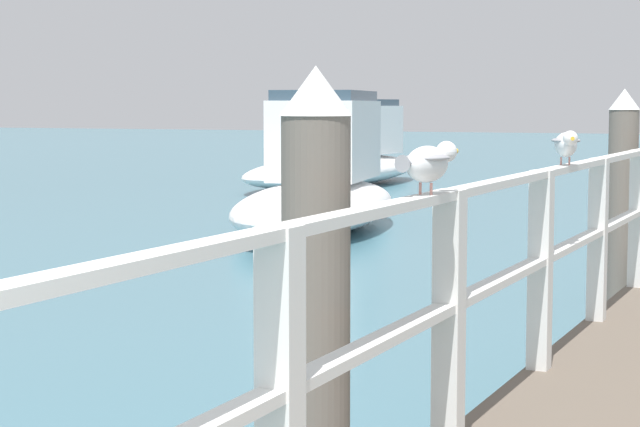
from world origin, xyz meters
name	(u,v)px	position (x,y,z in m)	size (l,w,h in m)	color
dock_piling_near	(316,323)	(-1.51, 3.54, 1.06)	(0.29, 0.29, 2.10)	#6B6056
dock_piling_far	(622,198)	(-1.51, 10.55, 1.06)	(0.29, 0.29, 2.10)	#6B6056
seagull_foreground	(428,162)	(-1.13, 3.81, 1.71)	(0.21, 0.48, 0.21)	white
seagull_background	(566,143)	(-1.13, 6.34, 1.71)	(0.24, 0.46, 0.21)	white
boat_3	(340,157)	(-10.73, 24.91, 0.70)	(2.73, 7.93, 2.09)	white
boat_6	(320,184)	(-7.04, 15.67, 0.72)	(3.28, 6.37, 2.17)	white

